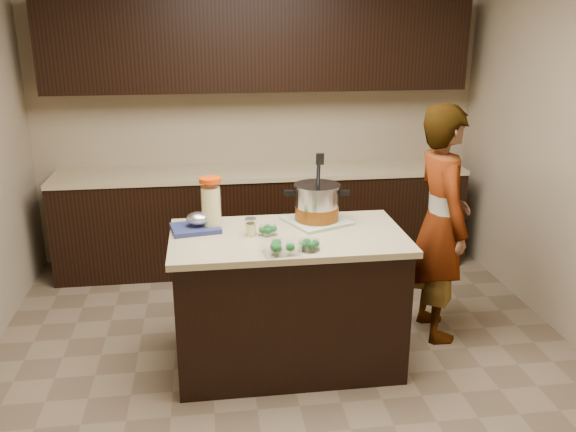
% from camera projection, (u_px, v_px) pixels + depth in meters
% --- Properties ---
extents(ground_plane, '(4.00, 4.00, 0.00)m').
position_uv_depth(ground_plane, '(288.00, 361.00, 4.06)').
color(ground_plane, brown).
rests_on(ground_plane, ground).
extents(room_shell, '(4.04, 4.04, 2.72)m').
position_uv_depth(room_shell, '(288.00, 102.00, 3.53)').
color(room_shell, tan).
rests_on(room_shell, ground).
extents(back_cabinets, '(3.60, 0.63, 2.33)m').
position_uv_depth(back_cabinets, '(261.00, 164.00, 5.41)').
color(back_cabinets, black).
rests_on(back_cabinets, ground).
extents(island, '(1.46, 0.81, 0.90)m').
position_uv_depth(island, '(288.00, 300.00, 3.92)').
color(island, black).
rests_on(island, ground).
extents(dish_towel, '(0.47, 0.47, 0.02)m').
position_uv_depth(dish_towel, '(317.00, 221.00, 4.00)').
color(dish_towel, '#689262').
rests_on(dish_towel, island).
extents(stock_pot, '(0.43, 0.34, 0.43)m').
position_uv_depth(stock_pot, '(317.00, 205.00, 3.97)').
color(stock_pot, '#B7B7BC').
rests_on(stock_pot, dish_towel).
extents(lemonade_pitcher, '(0.17, 0.17, 0.33)m').
position_uv_depth(lemonade_pitcher, '(211.00, 206.00, 3.83)').
color(lemonade_pitcher, '#E4D98B').
rests_on(lemonade_pitcher, island).
extents(mason_jar, '(0.10, 0.10, 0.12)m').
position_uv_depth(mason_jar, '(251.00, 227.00, 3.75)').
color(mason_jar, '#E4D98B').
rests_on(mason_jar, island).
extents(broccoli_tub_left, '(0.15, 0.15, 0.06)m').
position_uv_depth(broccoli_tub_left, '(268.00, 231.00, 3.77)').
color(broccoli_tub_left, silver).
rests_on(broccoli_tub_left, island).
extents(broccoli_tub_right, '(0.14, 0.14, 0.06)m').
position_uv_depth(broccoli_tub_right, '(309.00, 245.00, 3.53)').
color(broccoli_tub_right, silver).
rests_on(broccoli_tub_right, island).
extents(broccoli_tub_rect, '(0.23, 0.18, 0.07)m').
position_uv_depth(broccoli_tub_rect, '(281.00, 248.00, 3.47)').
color(broccoli_tub_rect, silver).
rests_on(broccoli_tub_rect, island).
extents(blue_tray, '(0.33, 0.29, 0.11)m').
position_uv_depth(blue_tray, '(197.00, 225.00, 3.84)').
color(blue_tray, navy).
rests_on(blue_tray, island).
extents(person, '(0.40, 0.61, 1.65)m').
position_uv_depth(person, '(441.00, 223.00, 4.20)').
color(person, gray).
rests_on(person, ground).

